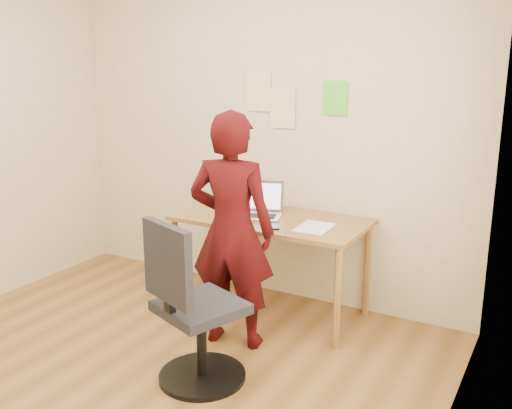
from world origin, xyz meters
The scene contains 10 objects.
room centered at (0.00, 0.00, 1.35)m, with size 3.58×3.58×2.78m.
desk centered at (0.30, 1.38, 0.65)m, with size 1.40×0.70×0.74m.
laptop centered at (0.20, 1.38, 0.79)m, with size 0.41×0.39×0.24m.
paper_sheet centered at (0.67, 1.31, 0.74)m, with size 0.22×0.31×0.00m, color white.
phone centered at (0.43, 1.17, 0.75)m, with size 0.13×0.15×0.01m.
wall_note_left centered at (-0.01, 1.74, 1.62)m, with size 0.21×0.00×0.30m, color #E8D78A.
wall_note_mid centered at (0.20, 1.74, 1.50)m, with size 0.21×0.00×0.30m, color #E8D78A.
wall_note_right centered at (0.63, 1.74, 1.59)m, with size 0.18×0.00×0.24m, color #62DD31.
office_chair centered at (0.36, 0.29, 0.43)m, with size 0.57×0.58×1.00m.
person centered at (0.30, 0.84, 0.78)m, with size 0.57×0.37×1.57m, color #350709.
Camera 1 is at (2.17, -2.16, 1.87)m, focal length 40.00 mm.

